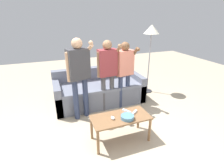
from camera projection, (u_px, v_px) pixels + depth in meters
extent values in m
plane|color=tan|center=(116.00, 136.00, 3.10)|extent=(12.00, 12.00, 0.00)
cube|color=slate|center=(99.00, 94.00, 4.24)|extent=(2.08, 0.89, 0.43)
cube|color=slate|center=(100.00, 85.00, 4.09)|extent=(1.80, 0.77, 0.06)
cube|color=slate|center=(95.00, 74.00, 4.40)|extent=(2.08, 0.18, 0.36)
cube|color=slate|center=(57.00, 96.00, 3.89)|extent=(0.14, 0.89, 0.63)
cube|color=slate|center=(135.00, 85.00, 4.52)|extent=(0.14, 0.89, 0.63)
cube|color=brown|center=(121.00, 117.00, 2.86)|extent=(0.96, 0.46, 0.03)
cylinder|color=brown|center=(98.00, 143.00, 2.63)|extent=(0.04, 0.04, 0.43)
cylinder|color=brown|center=(150.00, 130.00, 2.92)|extent=(0.04, 0.04, 0.43)
cylinder|color=brown|center=(92.00, 128.00, 2.97)|extent=(0.04, 0.04, 0.43)
cylinder|color=brown|center=(138.00, 118.00, 3.26)|extent=(0.04, 0.04, 0.43)
cylinder|color=teal|center=(127.00, 117.00, 2.79)|extent=(0.21, 0.21, 0.06)
ellipsoid|color=white|center=(113.00, 118.00, 2.78)|extent=(0.06, 0.09, 0.05)
cylinder|color=#4C4C51|center=(112.00, 116.00, 2.78)|extent=(0.02, 0.02, 0.01)
cylinder|color=#2D2D33|center=(147.00, 91.00, 4.91)|extent=(0.28, 0.28, 0.02)
cylinder|color=gray|center=(149.00, 64.00, 4.62)|extent=(0.03, 0.03, 1.54)
cone|color=silver|center=(152.00, 29.00, 4.29)|extent=(0.39, 0.39, 0.22)
cylinder|color=#2D3856|center=(76.00, 100.00, 3.49)|extent=(0.11, 0.11, 0.85)
cylinder|color=#2D3856|center=(86.00, 97.00, 3.59)|extent=(0.11, 0.11, 0.85)
cube|color=#38383D|center=(78.00, 64.00, 3.27)|extent=(0.44, 0.30, 0.58)
sphere|color=tan|center=(77.00, 43.00, 3.13)|extent=(0.20, 0.20, 0.20)
cylinder|color=tan|center=(68.00, 67.00, 3.18)|extent=(0.07, 0.07, 0.55)
cylinder|color=#38383D|center=(88.00, 57.00, 3.33)|extent=(0.07, 0.07, 0.28)
cylinder|color=tan|center=(89.00, 49.00, 3.21)|extent=(0.13, 0.28, 0.21)
sphere|color=tan|center=(91.00, 43.00, 3.11)|extent=(0.08, 0.08, 0.08)
cylinder|color=#47474C|center=(103.00, 93.00, 3.81)|extent=(0.10, 0.10, 0.81)
cylinder|color=#47474C|center=(112.00, 92.00, 3.89)|extent=(0.10, 0.10, 0.81)
cube|color=brown|center=(107.00, 63.00, 3.60)|extent=(0.40, 0.23, 0.55)
sphere|color=#936B4C|center=(107.00, 45.00, 3.46)|extent=(0.19, 0.19, 0.19)
cylinder|color=#936B4C|center=(99.00, 65.00, 3.53)|extent=(0.07, 0.07, 0.52)
cylinder|color=brown|center=(116.00, 57.00, 3.64)|extent=(0.07, 0.07, 0.26)
cylinder|color=#936B4C|center=(118.00, 50.00, 3.51)|extent=(0.08, 0.24, 0.22)
sphere|color=#936B4C|center=(120.00, 46.00, 3.40)|extent=(0.08, 0.08, 0.08)
cylinder|color=#2D3856|center=(120.00, 92.00, 3.94)|extent=(0.10, 0.10, 0.78)
cylinder|color=#2D3856|center=(127.00, 90.00, 4.03)|extent=(0.10, 0.10, 0.78)
cube|color=#DB7F6B|center=(125.00, 63.00, 3.74)|extent=(0.40, 0.25, 0.53)
sphere|color=brown|center=(125.00, 46.00, 3.61)|extent=(0.18, 0.18, 0.18)
cylinder|color=brown|center=(117.00, 65.00, 3.66)|extent=(0.07, 0.07, 0.51)
cylinder|color=#DB7F6B|center=(132.00, 57.00, 3.79)|extent=(0.07, 0.07, 0.25)
cylinder|color=brown|center=(135.00, 52.00, 3.66)|extent=(0.09, 0.21, 0.24)
sphere|color=brown|center=(138.00, 49.00, 3.55)|extent=(0.07, 0.07, 0.07)
cube|color=white|center=(127.00, 111.00, 2.99)|extent=(0.12, 0.16, 0.03)
cylinder|color=silver|center=(125.00, 110.00, 3.00)|extent=(0.01, 0.01, 0.00)
cube|color=silver|center=(129.00, 111.00, 2.96)|extent=(0.02, 0.02, 0.00)
cube|color=white|center=(134.00, 112.00, 2.96)|extent=(0.14, 0.12, 0.03)
cylinder|color=silver|center=(135.00, 111.00, 2.97)|extent=(0.01, 0.01, 0.00)
cube|color=silver|center=(133.00, 112.00, 2.92)|extent=(0.02, 0.02, 0.00)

